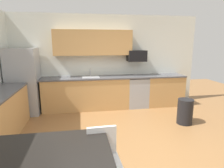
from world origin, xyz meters
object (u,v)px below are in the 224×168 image
(microwave, at_px, (137,56))
(dining_table, at_px, (45,156))
(trash_bin, at_px, (185,111))
(refrigerator, at_px, (24,82))
(chair_near_table, at_px, (103,156))
(oven_range, at_px, (137,92))

(microwave, distance_m, dining_table, 4.19)
(dining_table, relative_size, trash_bin, 2.33)
(refrigerator, relative_size, microwave, 3.27)
(microwave, relative_size, trash_bin, 0.90)
(microwave, xyz_separation_m, chair_near_table, (-1.41, -3.34, -1.01))
(refrigerator, relative_size, dining_table, 1.26)
(microwave, bearing_deg, trash_bin, -63.68)
(microwave, bearing_deg, chair_near_table, -112.87)
(dining_table, xyz_separation_m, trash_bin, (2.82, 2.02, -0.41))
(refrigerator, relative_size, trash_bin, 2.94)
(refrigerator, distance_m, microwave, 3.22)
(dining_table, xyz_separation_m, chair_near_table, (0.65, 0.22, -0.21))
(dining_table, bearing_deg, chair_near_table, 18.65)
(refrigerator, xyz_separation_m, microwave, (3.15, 0.18, 0.64))
(refrigerator, height_order, microwave, refrigerator)
(oven_range, distance_m, dining_table, 4.03)
(oven_range, bearing_deg, trash_bin, -62.13)
(microwave, distance_m, trash_bin, 2.11)
(chair_near_table, bearing_deg, dining_table, -161.35)
(refrigerator, distance_m, oven_range, 3.18)
(oven_range, relative_size, chair_near_table, 1.07)
(trash_bin, bearing_deg, oven_range, 117.87)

